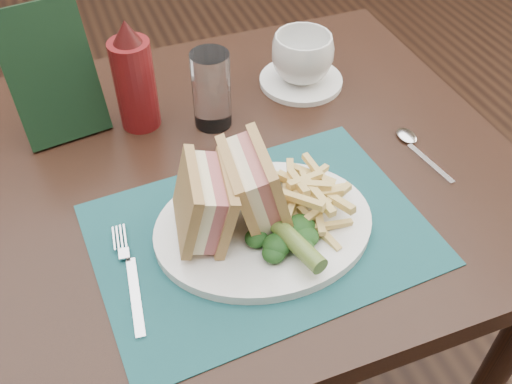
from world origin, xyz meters
TOP-DOWN VIEW (x-y plane):
  - floor at (0.00, 0.00)m, footprint 7.00×7.00m
  - table_main at (0.00, -0.50)m, footprint 0.90×0.75m
  - placemat at (0.00, -0.65)m, footprint 0.46×0.34m
  - plate at (0.01, -0.65)m, footprint 0.31×0.26m
  - sandwich_half_a at (-0.09, -0.63)m, footprint 0.09×0.12m
  - sandwich_half_b at (-0.02, -0.63)m, footprint 0.09×0.12m
  - kale_garnish at (0.02, -0.70)m, footprint 0.11×0.08m
  - pickle_spear at (0.02, -0.70)m, footprint 0.05×0.12m
  - fries_pile at (0.07, -0.64)m, footprint 0.18×0.20m
  - fork at (-0.18, -0.67)m, footprint 0.05×0.17m
  - spoon at (0.30, -0.59)m, footprint 0.05×0.15m
  - saucer at (0.20, -0.34)m, footprint 0.17×0.17m
  - coffee_cup at (0.20, -0.34)m, footprint 0.15×0.15m
  - drinking_glass at (0.02, -0.39)m, footprint 0.07×0.07m
  - ketchup_bottle at (-0.09, -0.35)m, footprint 0.07×0.07m
  - check_presenter at (-0.21, -0.32)m, footprint 0.14×0.10m

SIDE VIEW (x-z plane):
  - floor at x=0.00m, z-range 0.00..0.00m
  - table_main at x=0.00m, z-range 0.00..0.75m
  - placemat at x=0.00m, z-range 0.75..0.75m
  - spoon at x=0.30m, z-range 0.75..0.76m
  - saucer at x=0.20m, z-range 0.75..0.76m
  - fork at x=-0.18m, z-range 0.75..0.76m
  - plate at x=0.01m, z-range 0.75..0.77m
  - kale_garnish at x=0.02m, z-range 0.77..0.79m
  - pickle_spear at x=0.02m, z-range 0.78..0.80m
  - fries_pile at x=0.07m, z-range 0.77..0.82m
  - coffee_cup at x=0.20m, z-range 0.76..0.85m
  - drinking_glass at x=0.02m, z-range 0.75..0.88m
  - sandwich_half_a at x=-0.09m, z-range 0.77..0.88m
  - sandwich_half_b at x=-0.02m, z-range 0.77..0.88m
  - ketchup_bottle at x=-0.09m, z-range 0.75..0.94m
  - check_presenter at x=-0.21m, z-range 0.75..0.96m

